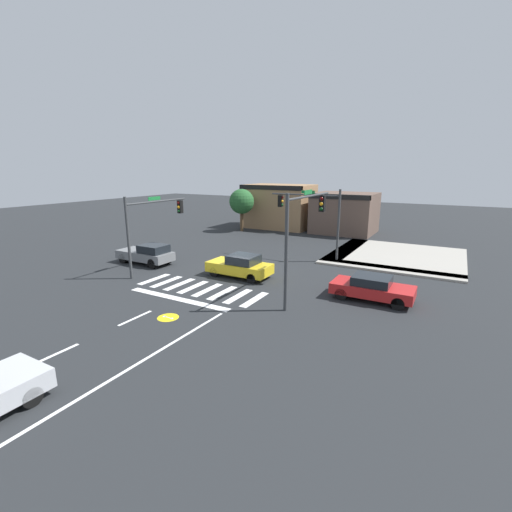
{
  "coord_description": "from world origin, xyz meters",
  "views": [
    {
      "loc": [
        12.88,
        -20.44,
        6.97
      ],
      "look_at": [
        1.24,
        0.12,
        1.17
      ],
      "focal_mm": 24.92,
      "sensor_mm": 36.0,
      "label": 1
    }
  ],
  "objects_px": {
    "traffic_signal_southwest": "(153,219)",
    "car_red": "(372,288)",
    "traffic_signal_northeast": "(311,211)",
    "car_yellow": "(240,266)",
    "car_gray": "(147,254)",
    "traffic_signal_southeast": "(304,223)",
    "roadside_tree": "(242,202)"
  },
  "relations": [
    {
      "from": "car_yellow",
      "to": "roadside_tree",
      "type": "bearing_deg",
      "value": -58.59
    },
    {
      "from": "roadside_tree",
      "to": "traffic_signal_southwest",
      "type": "bearing_deg",
      "value": -78.78
    },
    {
      "from": "car_red",
      "to": "roadside_tree",
      "type": "xyz_separation_m",
      "value": [
        -17.85,
        15.36,
        2.67
      ]
    },
    {
      "from": "traffic_signal_northeast",
      "to": "car_gray",
      "type": "relative_size",
      "value": 1.28
    },
    {
      "from": "car_gray",
      "to": "traffic_signal_southeast",
      "type": "bearing_deg",
      "value": 175.69
    },
    {
      "from": "car_gray",
      "to": "roadside_tree",
      "type": "bearing_deg",
      "value": -84.81
    },
    {
      "from": "car_yellow",
      "to": "car_gray",
      "type": "height_order",
      "value": "car_gray"
    },
    {
      "from": "traffic_signal_southeast",
      "to": "car_gray",
      "type": "bearing_deg",
      "value": 85.69
    },
    {
      "from": "car_gray",
      "to": "car_red",
      "type": "relative_size",
      "value": 1.04
    },
    {
      "from": "traffic_signal_northeast",
      "to": "car_yellow",
      "type": "relative_size",
      "value": 1.35
    },
    {
      "from": "traffic_signal_southeast",
      "to": "car_red",
      "type": "bearing_deg",
      "value": -66.49
    },
    {
      "from": "traffic_signal_southeast",
      "to": "traffic_signal_southwest",
      "type": "relative_size",
      "value": 1.07
    },
    {
      "from": "traffic_signal_northeast",
      "to": "car_red",
      "type": "height_order",
      "value": "traffic_signal_northeast"
    },
    {
      "from": "traffic_signal_northeast",
      "to": "car_gray",
      "type": "distance_m",
      "value": 13.03
    },
    {
      "from": "traffic_signal_southwest",
      "to": "car_yellow",
      "type": "height_order",
      "value": "traffic_signal_southwest"
    },
    {
      "from": "traffic_signal_northeast",
      "to": "car_red",
      "type": "xyz_separation_m",
      "value": [
        6.39,
        -7.22,
        -3.12
      ]
    },
    {
      "from": "roadside_tree",
      "to": "traffic_signal_northeast",
      "type": "bearing_deg",
      "value": -35.4
    },
    {
      "from": "traffic_signal_southeast",
      "to": "car_yellow",
      "type": "relative_size",
      "value": 1.4
    },
    {
      "from": "traffic_signal_northeast",
      "to": "traffic_signal_southwest",
      "type": "height_order",
      "value": "traffic_signal_northeast"
    },
    {
      "from": "traffic_signal_southwest",
      "to": "roadside_tree",
      "type": "distance_m",
      "value": 17.19
    },
    {
      "from": "car_yellow",
      "to": "roadside_tree",
      "type": "xyz_separation_m",
      "value": [
        -9.31,
        15.24,
        2.63
      ]
    },
    {
      "from": "traffic_signal_southwest",
      "to": "car_red",
      "type": "bearing_deg",
      "value": -84.12
    },
    {
      "from": "traffic_signal_southwest",
      "to": "car_yellow",
      "type": "xyz_separation_m",
      "value": [
        5.97,
        1.61,
        -2.93
      ]
    },
    {
      "from": "traffic_signal_southwest",
      "to": "traffic_signal_northeast",
      "type": "bearing_deg",
      "value": -42.95
    },
    {
      "from": "car_red",
      "to": "roadside_tree",
      "type": "relative_size",
      "value": 0.9
    },
    {
      "from": "car_yellow",
      "to": "car_red",
      "type": "height_order",
      "value": "car_yellow"
    },
    {
      "from": "car_gray",
      "to": "traffic_signal_southwest",
      "type": "bearing_deg",
      "value": 153.25
    },
    {
      "from": "car_yellow",
      "to": "car_gray",
      "type": "relative_size",
      "value": 0.95
    },
    {
      "from": "traffic_signal_southwest",
      "to": "car_yellow",
      "type": "distance_m",
      "value": 6.84
    },
    {
      "from": "traffic_signal_southeast",
      "to": "car_red",
      "type": "distance_m",
      "value": 5.14
    },
    {
      "from": "car_red",
      "to": "car_gray",
      "type": "bearing_deg",
      "value": 1.88
    },
    {
      "from": "traffic_signal_northeast",
      "to": "car_yellow",
      "type": "bearing_deg",
      "value": 73.18
    }
  ]
}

